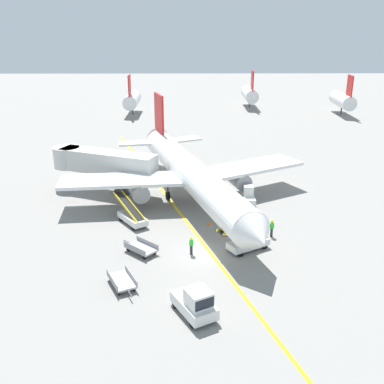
# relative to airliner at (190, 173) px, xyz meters

# --- Properties ---
(ground_plane) EXTENTS (300.00, 300.00, 0.00)m
(ground_plane) POSITION_rel_airliner_xyz_m (1.11, -12.20, -3.42)
(ground_plane) COLOR gray
(taxi_line_yellow) EXTENTS (24.59, 76.31, 0.01)m
(taxi_line_yellow) POSITION_rel_airliner_xyz_m (0.17, -7.20, -3.41)
(taxi_line_yellow) COLOR yellow
(taxi_line_yellow) RESTS_ON ground
(airliner) EXTENTS (27.69, 34.50, 10.10)m
(airliner) POSITION_rel_airliner_xyz_m (0.00, 0.00, 0.00)
(airliner) COLOR white
(airliner) RESTS_ON ground
(jet_bridge) EXTENTS (12.91, 7.28, 4.85)m
(jet_bridge) POSITION_rel_airliner_xyz_m (-10.90, 4.07, 0.12)
(jet_bridge) COLOR beige
(jet_bridge) RESTS_ON ground
(pushback_tug) EXTENTS (3.38, 4.07, 2.20)m
(pushback_tug) POSITION_rel_airliner_xyz_m (0.25, -21.01, -2.42)
(pushback_tug) COLOR silver
(pushback_tug) RESTS_ON ground
(baggage_tug_near_wing) EXTENTS (1.33, 2.40, 2.10)m
(baggage_tug_near_wing) POSITION_rel_airliner_xyz_m (6.40, -0.89, -2.49)
(baggage_tug_near_wing) COLOR silver
(baggage_tug_near_wing) RESTS_ON ground
(belt_loader_forward_hold) EXTENTS (3.88, 4.82, 2.59)m
(belt_loader_forward_hold) POSITION_rel_airliner_xyz_m (-5.85, -5.75, -2.64)
(belt_loader_forward_hold) COLOR silver
(belt_loader_forward_hold) RESTS_ON ground
(belt_loader_aft_hold) EXTENTS (4.95, 3.61, 2.59)m
(belt_loader_aft_hold) POSITION_rel_airliner_xyz_m (4.96, -11.51, -2.64)
(belt_loader_aft_hold) COLOR silver
(belt_loader_aft_hold) RESTS_ON ground
(baggage_cart_loaded) EXTENTS (3.31, 3.14, 0.94)m
(baggage_cart_loaded) POSITION_rel_airliner_xyz_m (-4.35, -11.95, -2.95)
(baggage_cart_loaded) COLOR #A5A5A8
(baggage_cart_loaded) RESTS_ON ground
(baggage_cart_empty_trailing) EXTENTS (2.62, 3.73, 0.94)m
(baggage_cart_empty_trailing) POSITION_rel_airliner_xyz_m (-5.28, -17.26, -2.95)
(baggage_cart_empty_trailing) COLOR #A5A5A8
(baggage_cart_empty_trailing) RESTS_ON ground
(ground_crew_marshaller) EXTENTS (0.36, 0.24, 1.70)m
(ground_crew_marshaller) POSITION_rel_airliner_xyz_m (7.58, -8.86, -2.51)
(ground_crew_marshaller) COLOR #26262D
(ground_crew_marshaller) RESTS_ON ground
(ground_crew_wing_walker) EXTENTS (0.36, 0.24, 1.70)m
(ground_crew_wing_walker) POSITION_rel_airliner_xyz_m (0.03, -12.25, -2.51)
(ground_crew_wing_walker) COLOR #26262D
(ground_crew_wing_walker) RESTS_ON ground
(safety_cone_nose_left) EXTENTS (0.36, 0.36, 0.44)m
(safety_cone_nose_left) POSITION_rel_airliner_xyz_m (1.84, -6.17, -3.20)
(safety_cone_nose_left) COLOR orange
(safety_cone_nose_left) RESTS_ON ground
(safety_cone_nose_right) EXTENTS (0.36, 0.36, 0.44)m
(safety_cone_nose_right) POSITION_rel_airliner_xyz_m (4.11, 1.94, -3.20)
(safety_cone_nose_right) COLOR orange
(safety_cone_nose_right) RESTS_ON ground
(distant_aircraft_far_left) EXTENTS (3.00, 10.10, 8.80)m
(distant_aircraft_far_left) POSITION_rel_airliner_xyz_m (-12.42, 52.13, -0.20)
(distant_aircraft_far_left) COLOR silver
(distant_aircraft_far_left) RESTS_ON ground
(distant_aircraft_mid_left) EXTENTS (3.00, 10.10, 8.80)m
(distant_aircraft_mid_left) POSITION_rel_airliner_xyz_m (14.34, 60.44, -0.20)
(distant_aircraft_mid_left) COLOR silver
(distant_aircraft_mid_left) RESTS_ON ground
(distant_aircraft_mid_right) EXTENTS (3.00, 10.10, 8.80)m
(distant_aircraft_mid_right) POSITION_rel_airliner_xyz_m (33.34, 51.20, -0.20)
(distant_aircraft_mid_right) COLOR silver
(distant_aircraft_mid_right) RESTS_ON ground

